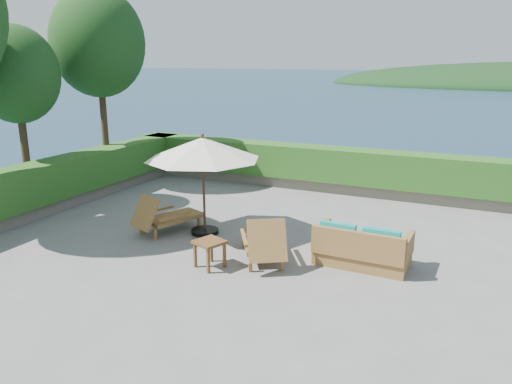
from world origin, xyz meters
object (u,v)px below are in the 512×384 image
at_px(lounge_right, 263,241).
at_px(wicker_loveseat, 362,249).
at_px(patio_umbrella, 203,150).
at_px(lounge_left, 165,216).
at_px(side_table, 210,245).

height_order(lounge_right, wicker_loveseat, lounge_right).
height_order(patio_umbrella, lounge_right, patio_umbrella).
distance_m(patio_umbrella, lounge_left, 1.85).
height_order(patio_umbrella, wicker_loveseat, patio_umbrella).
relative_size(lounge_right, side_table, 2.85).
bearing_deg(lounge_right, side_table, -170.32).
xyz_separation_m(side_table, wicker_loveseat, (2.68, 1.32, -0.11)).
distance_m(lounge_right, side_table, 1.09).
bearing_deg(patio_umbrella, lounge_left, -160.28).
relative_size(patio_umbrella, wicker_loveseat, 1.48).
height_order(lounge_left, wicker_loveseat, lounge_left).
height_order(patio_umbrella, lounge_left, patio_umbrella).
distance_m(lounge_left, wicker_loveseat, 4.65).
distance_m(lounge_left, lounge_right, 2.86).
xyz_separation_m(lounge_right, side_table, (-0.82, -0.72, 0.02)).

